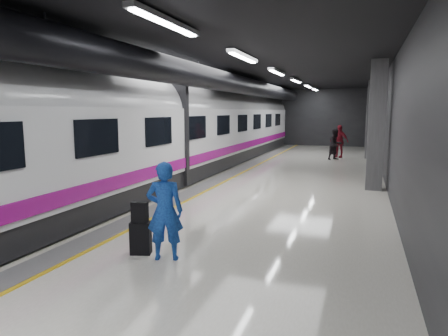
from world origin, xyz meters
The scene contains 9 objects.
ground centered at (0.00, 0.00, 0.00)m, with size 40.00×40.00×0.00m, color white.
platform_hall centered at (-0.29, 0.96, 3.54)m, with size 10.02×40.02×4.51m.
train centered at (-3.25, 0.00, 2.07)m, with size 3.05×38.00×4.05m.
traveler_main centered at (0.72, -6.47, 0.93)m, with size 0.68×0.44×1.85m, color blue.
suitcase_main centered at (0.13, -6.37, 0.32)m, with size 0.39×0.25×0.64m, color black.
shoulder_bag centered at (0.14, -6.40, 0.84)m, with size 0.30×0.16×0.40m, color black.
traveler_far_a centered at (2.68, 10.60, 0.88)m, with size 0.86×0.67×1.76m, color black.
traveler_far_b centered at (2.80, 11.86, 0.97)m, with size 1.14×0.47×1.95m, color maroon.
suitcase_far centered at (2.32, 13.56, 0.26)m, with size 0.36×0.23×0.52m, color black.
Camera 1 is at (4.11, -12.90, 2.76)m, focal length 32.00 mm.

